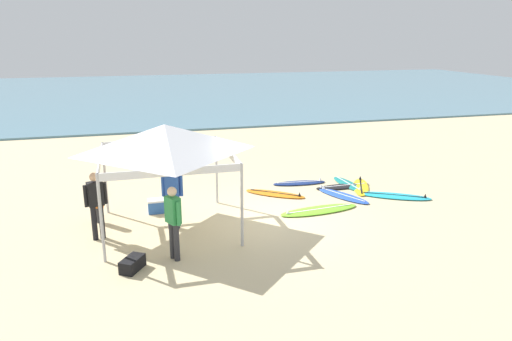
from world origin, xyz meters
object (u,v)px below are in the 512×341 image
Objects in this scene: person_orange at (95,199)px; cooler_box at (157,206)px; surfboard_black at (342,186)px; surfboard_blue at (343,196)px; person_black at (96,201)px; surfboard_orange at (275,194)px; surfboard_cyan at (394,196)px; surfboard_teal at (348,184)px; surfboard_yellow at (361,187)px; canopy_tent at (165,139)px; surfboard_navy at (300,183)px; gear_bag_near_tent at (132,264)px; person_green at (173,218)px; surfboard_lime at (319,210)px; person_blue at (172,192)px.

cooler_box is at bearing 11.08° from person_orange.
surfboard_black is at bearing 7.60° from person_orange.
person_orange reaches higher than surfboard_black.
person_black is (-7.21, -1.34, 0.95)m from surfboard_blue.
surfboard_orange is 0.85× the size of surfboard_cyan.
surfboard_yellow is at bearing -53.44° from surfboard_teal.
canopy_tent is 1.91× the size of person_black.
surfboard_navy is 3.09× the size of gear_bag_near_tent.
person_black is 1.43× the size of person_orange.
person_green is (-5.92, -3.82, 0.95)m from surfboard_black.
surfboard_lime is at bearing -142.86° from surfboard_yellow.
surfboard_orange is 0.94× the size of surfboard_blue.
surfboard_cyan is 1.30× the size of person_black.
surfboard_cyan is at bearing 5.65° from person_blue.
canopy_tent is 5.86m from surfboard_navy.
surfboard_cyan is at bearing -4.80° from cooler_box.
person_blue is at bearing -160.78° from surfboard_black.
surfboard_blue is at bearing 28.11° from person_green.
surfboard_lime is 6.08m from person_black.
person_green is at bearing -155.53° from surfboard_lime.
person_blue is (-4.14, -0.15, 0.95)m from surfboard_lime.
person_green is 3.33m from person_orange.
surfboard_lime is 4.95× the size of cooler_box.
person_black is 1.23m from person_orange.
person_black is at bearing -85.38° from person_orange.
person_blue is 1.43× the size of person_orange.
surfboard_blue is 4.00× the size of cooler_box.
canopy_tent reaches higher than surfboard_black.
cooler_box is at bearing -171.22° from surfboard_orange.
person_green is at bearing -86.61° from cooler_box.
surfboard_orange and surfboard_teal have the same top height.
canopy_tent is at bearing -79.23° from cooler_box.
surfboard_blue is at bearing 11.26° from canopy_tent.
cooler_box is at bearing 165.71° from surfboard_lime.
gear_bag_near_tent is at bearing -152.33° from surfboard_yellow.
surfboard_teal is at bearing 29.37° from surfboard_black.
surfboard_teal is at bearing 32.65° from person_green.
surfboard_cyan is 8.47m from gear_bag_near_tent.
surfboard_navy and surfboard_yellow have the same top height.
person_black is 2.26m from cooler_box.
person_black is at bearing -166.24° from surfboard_yellow.
surfboard_cyan is at bearing -1.91° from person_orange.
cooler_box reaches higher than surfboard_teal.
surfboard_orange and surfboard_black have the same top height.
surfboard_cyan and surfboard_teal have the same top height.
gear_bag_near_tent is at bearing -102.57° from cooler_box.
person_blue is 1.00× the size of person_green.
surfboard_navy is at bearing 37.70° from surfboard_orange.
surfboard_blue is 1.17× the size of person_green.
surfboard_black is 7.11m from person_green.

